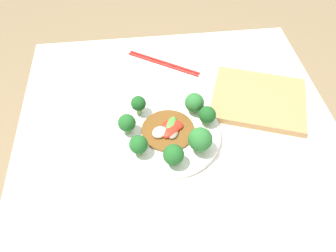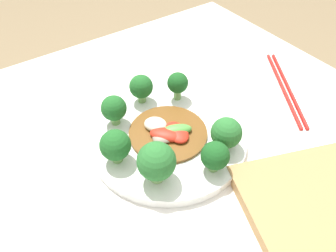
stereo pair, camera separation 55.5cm
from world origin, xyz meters
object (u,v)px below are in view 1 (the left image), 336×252
at_px(broccoli_southwest, 194,103).
at_px(stirfry_center, 169,129).
at_px(broccoli_northeast, 139,145).
at_px(broccoli_southeast, 138,104).
at_px(broccoli_west, 207,115).
at_px(chopsticks, 163,63).
at_px(cutting_board, 258,99).
at_px(broccoli_north, 174,155).
at_px(broccoli_east, 127,123).
at_px(broccoli_northwest, 200,140).
at_px(plate, 168,133).

xyz_separation_m(broccoli_southwest, stirfry_center, (0.08, 0.06, -0.03)).
relative_size(broccoli_northeast, stirfry_center, 0.42).
bearing_deg(stirfry_center, broccoli_southeast, -44.92).
bearing_deg(stirfry_center, broccoli_west, -170.80).
bearing_deg(broccoli_northeast, chopsticks, -105.30).
relative_size(stirfry_center, cutting_board, 0.44).
xyz_separation_m(broccoli_north, stirfry_center, (-0.00, -0.10, -0.03)).
xyz_separation_m(broccoli_east, cutting_board, (-0.38, -0.08, -0.04)).
bearing_deg(broccoli_east, broccoli_northwest, 155.51).
height_order(broccoli_north, stirfry_center, broccoli_north).
relative_size(broccoli_east, broccoli_southwest, 0.98).
bearing_deg(plate, cutting_board, -161.31).
xyz_separation_m(broccoli_northeast, cutting_board, (-0.35, -0.15, -0.04)).
xyz_separation_m(broccoli_southwest, chopsticks, (0.06, -0.23, -0.05)).
bearing_deg(chopsticks, broccoli_north, 87.47).
xyz_separation_m(broccoli_north, broccoli_northwest, (-0.07, -0.03, 0.01)).
height_order(plate, broccoli_north, broccoli_north).
relative_size(broccoli_east, broccoli_southeast, 0.99).
relative_size(broccoli_northeast, broccoli_west, 1.06).
height_order(broccoli_northwest, cutting_board, broccoli_northwest).
xyz_separation_m(broccoli_west, cutting_board, (-0.17, -0.08, -0.04)).
bearing_deg(broccoli_northwest, broccoli_east, -24.49).
relative_size(broccoli_north, cutting_board, 0.19).
bearing_deg(broccoli_northwest, cutting_board, -141.54).
bearing_deg(plate, chopsticks, -93.63).
distance_m(chopsticks, cutting_board, 0.32).
distance_m(plate, broccoli_north, 0.11).
bearing_deg(broccoli_west, broccoli_northeast, 22.96).
distance_m(broccoli_north, chopsticks, 0.40).
bearing_deg(chopsticks, broccoli_northwest, 98.07).
bearing_deg(broccoli_southwest, broccoli_west, 119.42).
bearing_deg(broccoli_northwest, stirfry_center, -45.15).
distance_m(broccoli_southeast, stirfry_center, 0.11).
xyz_separation_m(plate, broccoli_east, (0.10, -0.01, 0.04)).
distance_m(broccoli_north, stirfry_center, 0.10).
bearing_deg(chopsticks, broccoli_east, 66.59).
distance_m(broccoli_northwest, broccoli_southwest, 0.13).
bearing_deg(cutting_board, broccoli_north, 35.46).
bearing_deg(chopsticks, cutting_board, 141.81).
xyz_separation_m(broccoli_southwest, cutting_board, (-0.19, -0.03, -0.04)).
xyz_separation_m(broccoli_east, stirfry_center, (-0.11, 0.01, -0.03)).
relative_size(plate, broccoli_east, 4.77).
distance_m(broccoli_north, broccoli_northwest, 0.08).
distance_m(plate, broccoli_southeast, 0.11).
relative_size(plate, cutting_board, 0.87).
distance_m(broccoli_north, broccoli_northeast, 0.09).
distance_m(broccoli_northeast, broccoli_northwest, 0.15).
relative_size(broccoli_southwest, chopsticks, 0.27).
bearing_deg(broccoli_southeast, broccoli_east, 61.79).
distance_m(plate, stirfry_center, 0.02).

